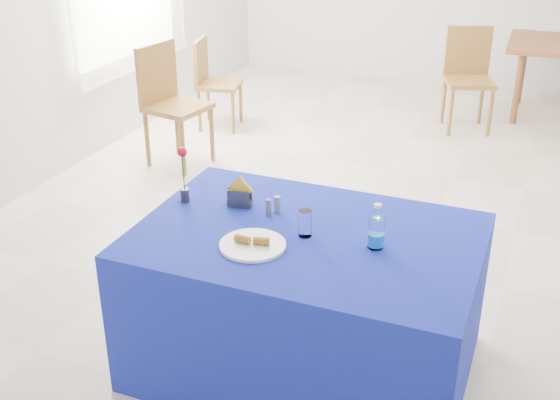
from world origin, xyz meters
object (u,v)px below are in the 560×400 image
(plate, at_px, (253,245))
(chair_win_b, at_px, (211,77))
(chair_bg_left, at_px, (468,71))
(blue_table, at_px, (306,302))
(water_bottle, at_px, (376,233))
(chair_win_a, at_px, (169,96))

(plate, relative_size, chair_win_b, 0.35)
(plate, xyz_separation_m, chair_bg_left, (0.38, 4.19, -0.21))
(chair_win_b, bearing_deg, blue_table, -158.30)
(blue_table, xyz_separation_m, chair_win_b, (-2.08, 3.08, 0.12))
(water_bottle, height_order, chair_bg_left, water_bottle)
(blue_table, relative_size, water_bottle, 7.44)
(water_bottle, distance_m, chair_win_b, 3.92)
(chair_win_a, bearing_deg, water_bottle, -122.15)
(plate, relative_size, water_bottle, 1.41)
(chair_win_a, bearing_deg, plate, -131.84)
(water_bottle, xyz_separation_m, chair_bg_left, (-0.14, 3.99, -0.28))
(plate, bearing_deg, chair_bg_left, 84.85)
(blue_table, distance_m, chair_bg_left, 3.99)
(chair_win_b, bearing_deg, plate, -162.40)
(chair_win_a, bearing_deg, blue_table, -126.47)
(plate, height_order, chair_win_b, chair_win_b)
(water_bottle, height_order, chair_win_b, water_bottle)
(plate, xyz_separation_m, chair_win_a, (-1.81, 2.36, -0.18))
(plate, xyz_separation_m, chair_win_b, (-1.89, 3.29, -0.27))
(water_bottle, bearing_deg, plate, -158.51)
(blue_table, distance_m, chair_win_b, 3.72)
(blue_table, bearing_deg, plate, -132.27)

